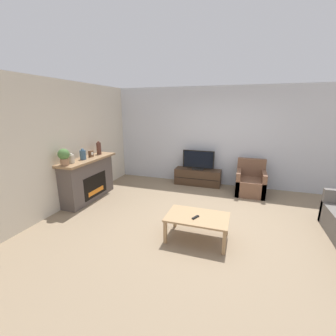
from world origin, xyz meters
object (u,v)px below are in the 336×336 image
mantel_vase_right (99,148)px  armchair (250,183)px  tv (198,161)px  remote (195,217)px  potted_plant (64,156)px  mantel_vase_left (72,159)px  coffee_table (197,219)px  mantel_clock (91,154)px  fireplace (88,179)px  mantel_vase_centre_left (83,154)px  tv_stand (198,177)px

mantel_vase_right → armchair: 3.93m
tv → remote: 2.87m
potted_plant → mantel_vase_right: bearing=90.0°
tv → mantel_vase_left: bearing=-134.2°
mantel_vase_left → mantel_vase_right: bearing=90.0°
coffee_table → mantel_vase_right: bearing=153.7°
tv → mantel_clock: bearing=-143.4°
fireplace → mantel_vase_centre_left: mantel_vase_centre_left is taller
tv → remote: (0.51, -2.81, -0.27)m
mantel_clock → tv: 2.84m
fireplace → mantel_vase_right: 0.81m
mantel_vase_left → mantel_clock: bearing=89.9°
tv_stand → mantel_vase_right: bearing=-149.0°
mantel_vase_centre_left → coffee_table: 2.99m
mantel_vase_centre_left → potted_plant: (0.00, -0.57, 0.08)m
mantel_vase_left → potted_plant: potted_plant is taller
mantel_vase_centre_left → mantel_vase_right: 0.61m
potted_plant → remote: (2.77, -0.28, -0.76)m
mantel_vase_right → potted_plant: 1.17m
mantel_clock → coffee_table: (2.79, -1.06, -0.71)m
potted_plant → mantel_vase_centre_left: bearing=90.0°
tv → armchair: bearing=-9.9°
mantel_vase_centre_left → coffee_table: size_ratio=0.25×
mantel_vase_right → mantel_vase_centre_left: bearing=-90.0°
mantel_vase_right → armchair: bearing=16.9°
mantel_clock → coffee_table: mantel_clock is taller
mantel_vase_left → tv: (2.26, 2.33, -0.39)m
tv_stand → coffee_table: (0.53, -2.74, 0.14)m
fireplace → remote: fireplace is taller
mantel_vase_centre_left → mantel_vase_right: size_ratio=0.76×
fireplace → mantel_vase_right: mantel_vase_right is taller
mantel_vase_centre_left → armchair: (3.66, 1.72, -0.84)m
tv_stand → tv: size_ratio=1.46×
mantel_vase_left → mantel_vase_right: mantel_vase_right is taller
tv_stand → coffee_table: 2.79m
mantel_clock → tv_stand: bearing=36.7°
armchair → mantel_vase_left: bearing=-150.4°
armchair → coffee_table: size_ratio=0.85×
mantel_clock → mantel_vase_left: bearing=-90.1°
tv → tv_stand: bearing=90.0°
armchair → fireplace: bearing=-156.6°
mantel_clock → tv: bearing=36.6°
mantel_clock → remote: (2.77, -1.13, -0.65)m
mantel_vase_centre_left → tv_stand: bearing=41.0°
tv_stand → armchair: size_ratio=1.50×
fireplace → coffee_table: size_ratio=1.60×
tv_stand → mantel_clock: bearing=-143.3°
mantel_vase_left → mantel_clock: mantel_vase_left is taller
fireplace → mantel_vase_right: size_ratio=4.84×
potted_plant → armchair: size_ratio=0.40×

